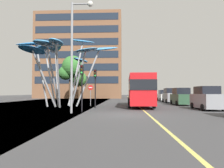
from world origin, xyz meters
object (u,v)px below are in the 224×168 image
Objects in this scene: traffic_light_kerb_far at (95,80)px; car_far_side at (164,96)px; car_side_street at (170,96)px; no_entry_sign at (91,92)px; street_lamp at (76,43)px; red_bus at (140,89)px; traffic_light_kerb_near at (82,78)px; leaf_sculpture at (64,52)px; car_parked_far at (181,97)px; car_parked_mid at (207,99)px.

car_far_side is (10.54, 18.64, -1.90)m from traffic_light_kerb_far.
car_side_street is 1.74× the size of no_entry_sign.
traffic_light_kerb_far reaches higher than no_entry_sign.
street_lamp is at bearing -115.09° from car_far_side.
car_far_side is (5.77, 16.11, -1.03)m from red_bus.
traffic_light_kerb_near is at bearing -128.38° from red_bus.
traffic_light_kerb_far reaches higher than traffic_light_kerb_near.
traffic_light_kerb_far is (0.58, 4.24, 0.04)m from traffic_light_kerb_near.
red_bus reaches higher than car_side_street.
traffic_light_kerb_near is 4.28m from traffic_light_kerb_far.
red_bus is at bearing 3.46° from leaf_sculpture.
traffic_light_kerb_near is 25.51m from car_far_side.
car_side_street is (14.08, 10.02, -5.12)m from leaf_sculpture.
car_parked_far is (10.23, 5.79, -1.85)m from traffic_light_kerb_far.
street_lamp is at bearing -122.06° from car_side_street.
car_parked_far is 1.07× the size of car_side_street.
no_entry_sign is at bearing 171.31° from red_bus.
car_far_side is 0.49× the size of street_lamp.
no_entry_sign is at bearing -167.98° from car_parked_far.
car_parked_far is 6.23m from car_side_street.
leaf_sculpture reaches higher than car_far_side.
street_lamp is at bearing -98.75° from traffic_light_kerb_near.
car_parked_far is at bearing 15.05° from leaf_sculpture.
car_parked_mid is 12.91m from street_lamp.
car_side_street is (10.22, 12.02, -1.80)m from traffic_light_kerb_far.
car_far_side is (0.32, 6.61, -0.10)m from car_side_street.
street_lamp reaches higher than traffic_light_kerb_near.
traffic_light_kerb_near is 0.91× the size of car_side_street.
red_bus is at bearing 51.62° from traffic_light_kerb_near.
no_entry_sign reaches higher than car_side_street.
traffic_light_kerb_far is 0.93× the size of car_far_side.
car_far_side is (14.39, 16.63, -5.22)m from leaf_sculpture.
leaf_sculpture reaches higher than car_parked_far.
red_bus is 6.43m from car_parked_far.
red_bus is at bearing 145.31° from car_parked_mid.
no_entry_sign is (-0.20, 8.95, -3.85)m from street_lamp.
street_lamp is at bearing -160.63° from car_parked_mid.
car_side_street is at bearing -92.76° from car_far_side.
leaf_sculpture is at bearing -164.95° from car_parked_far.
traffic_light_kerb_near reaches higher than car_side_street.
street_lamp reaches higher than leaf_sculpture.
no_entry_sign reaches higher than car_parked_mid.
car_parked_far is 1.07× the size of car_far_side.
street_lamp is (-11.01, -17.57, 4.44)m from car_side_street.
street_lamp is (-0.78, -5.55, 2.63)m from traffic_light_kerb_far.
traffic_light_kerb_near is at bearing -166.44° from car_parked_mid.
car_parked_mid is at bearing 13.56° from traffic_light_kerb_near.
leaf_sculpture reaches higher than no_entry_sign.
car_parked_far reaches higher than car_far_side.
leaf_sculpture is 4.87× the size of no_entry_sign.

